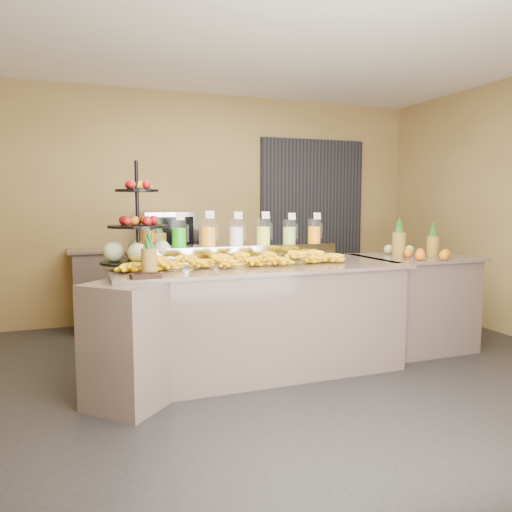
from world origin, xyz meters
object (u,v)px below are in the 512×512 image
condiment_caddy (146,276)px  oven_warmer (168,230)px  fruit_stand (143,241)px  right_fruit_pile (421,250)px  banana_heap (238,257)px  pitcher_tray (236,253)px

condiment_caddy → oven_warmer: oven_warmer is taller
fruit_stand → right_fruit_pile: 2.61m
banana_heap → fruit_stand: fruit_stand is taller
right_fruit_pile → oven_warmer: (-2.06, 1.99, 0.13)m
pitcher_tray → right_fruit_pile: (1.76, -0.32, 0.00)m
oven_warmer → banana_heap: bearing=-86.3°
fruit_stand → condiment_caddy: 0.63m
pitcher_tray → banana_heap: size_ratio=0.94×
fruit_stand → oven_warmer: size_ratio=1.38×
right_fruit_pile → fruit_stand: bearing=175.4°
pitcher_tray → condiment_caddy: 1.15m
condiment_caddy → banana_heap: bearing=24.7°
banana_heap → oven_warmer: (-0.21, 2.00, 0.13)m
banana_heap → fruit_stand: size_ratio=2.26×
pitcher_tray → banana_heap: banana_heap is taller
pitcher_tray → banana_heap: bearing=-105.4°
pitcher_tray → condiment_caddy: pitcher_tray is taller
pitcher_tray → fruit_stand: bearing=-172.2°
banana_heap → oven_warmer: oven_warmer is taller
pitcher_tray → right_fruit_pile: bearing=-10.4°
fruit_stand → condiment_caddy: bearing=-84.2°
condiment_caddy → right_fruit_pile: bearing=8.1°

